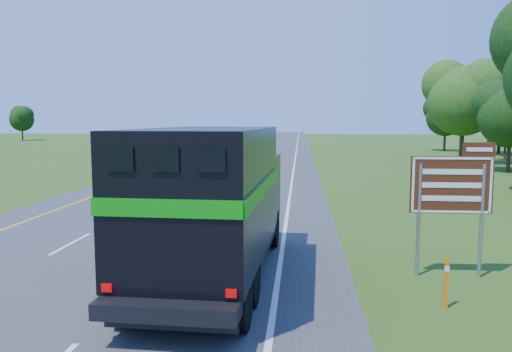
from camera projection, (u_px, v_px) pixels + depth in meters
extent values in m
cube|color=#38383A|center=(246.00, 159.00, 55.72)|extent=(15.00, 260.00, 0.04)
cube|color=yellow|center=(197.00, 158.00, 56.21)|extent=(0.15, 260.00, 0.01)
cube|color=white|center=(295.00, 159.00, 55.24)|extent=(0.15, 260.00, 0.01)
cylinder|color=black|center=(203.00, 226.00, 17.18)|extent=(0.45, 1.27, 1.26)
cylinder|color=black|center=(272.00, 228.00, 16.87)|extent=(0.45, 1.27, 1.26)
cylinder|color=black|center=(149.00, 275.00, 11.78)|extent=(0.45, 1.27, 1.26)
cylinder|color=black|center=(249.00, 279.00, 11.47)|extent=(0.45, 1.27, 1.26)
cylinder|color=black|center=(127.00, 295.00, 10.43)|extent=(0.45, 1.27, 1.26)
cylinder|color=black|center=(240.00, 300.00, 10.12)|extent=(0.45, 1.27, 1.26)
cube|color=black|center=(215.00, 251.00, 13.41)|extent=(3.10, 9.23, 0.32)
cube|color=black|center=(236.00, 187.00, 16.76)|extent=(2.88, 2.16, 2.17)
cube|color=black|center=(241.00, 168.00, 17.73)|extent=(2.51, 0.17, 0.68)
cube|color=black|center=(207.00, 191.00, 12.43)|extent=(3.12, 6.73, 3.14)
cube|color=#078D0C|center=(166.00, 208.00, 9.13)|extent=(2.85, 0.16, 0.34)
cube|color=#078D0C|center=(151.00, 184.00, 12.60)|extent=(0.31, 6.62, 0.34)
cube|color=#078D0C|center=(265.00, 186.00, 12.23)|extent=(0.31, 6.62, 0.34)
cube|color=black|center=(120.00, 159.00, 9.13)|extent=(0.52, 0.07, 0.46)
cube|color=black|center=(165.00, 160.00, 9.02)|extent=(0.52, 0.07, 0.46)
cube|color=black|center=(212.00, 160.00, 8.92)|extent=(0.52, 0.07, 0.46)
cube|color=black|center=(171.00, 326.00, 9.52)|extent=(2.63, 0.24, 0.11)
cube|color=#B20505|center=(107.00, 288.00, 9.45)|extent=(0.21, 0.05, 0.16)
cube|color=#B20505|center=(231.00, 293.00, 9.15)|extent=(0.21, 0.05, 0.16)
imported|color=silver|center=(220.00, 147.00, 62.26)|extent=(3.04, 6.30, 1.73)
imported|color=silver|center=(255.00, 137.00, 106.10)|extent=(2.02, 4.67, 1.57)
cylinder|color=gray|center=(419.00, 220.00, 13.69)|extent=(0.10, 0.10, 3.13)
cylinder|color=gray|center=(481.00, 221.00, 13.54)|extent=(0.10, 0.10, 3.13)
cube|color=#481D0F|center=(451.00, 185.00, 13.51)|extent=(2.19, 0.07, 1.56)
cube|color=#481D0F|center=(479.00, 149.00, 13.34)|extent=(0.83, 0.06, 0.38)
cube|color=white|center=(452.00, 185.00, 13.47)|extent=(2.08, 0.01, 1.50)
cube|color=orange|center=(446.00, 283.00, 11.40)|extent=(0.09, 0.04, 1.20)
cube|color=white|center=(447.00, 269.00, 11.36)|extent=(0.10, 0.05, 0.13)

